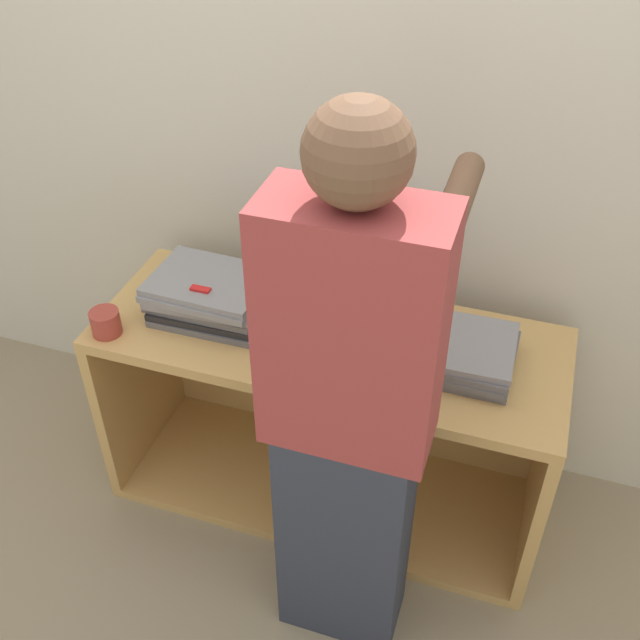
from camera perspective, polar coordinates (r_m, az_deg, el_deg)
ground_plane at (r=2.58m, az=-1.37°, el=-17.06°), size 12.00×12.00×0.00m
wall_back at (r=2.27m, az=3.70°, el=14.30°), size 8.00×0.05×2.40m
cart at (r=2.52m, az=1.08°, el=-6.43°), size 1.41×0.54×0.70m
laptop_open at (r=2.24m, az=1.15°, el=0.78°), size 0.35×0.39×0.25m
laptop_stack_left at (r=2.31m, az=-8.26°, el=1.89°), size 0.37×0.28×0.13m
laptop_stack_right at (r=2.14m, az=10.01°, el=-2.35°), size 0.35×0.27×0.08m
person at (r=1.82m, az=2.26°, el=-7.72°), size 0.40×0.53×1.63m
mug at (r=2.30m, az=-16.02°, el=-0.19°), size 0.09×0.09×0.08m
inventory_tag at (r=2.22m, az=-9.10°, el=2.34°), size 0.06×0.02×0.01m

